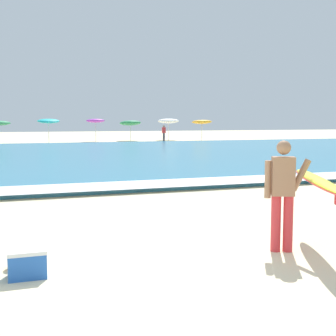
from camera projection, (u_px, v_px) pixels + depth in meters
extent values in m
plane|color=beige|center=(148.00, 265.00, 6.61)|extent=(160.00, 160.00, 0.00)
cube|color=teal|center=(41.00, 156.00, 25.81)|extent=(120.00, 28.00, 0.14)
cube|color=white|center=(76.00, 187.00, 13.22)|extent=(120.00, 1.73, 0.01)
cylinder|color=red|center=(276.00, 223.00, 7.26)|extent=(0.15, 0.15, 0.88)
cylinder|color=red|center=(288.00, 224.00, 7.25)|extent=(0.15, 0.15, 0.88)
cube|color=#9E7051|center=(283.00, 176.00, 7.18)|extent=(0.40, 0.34, 0.60)
sphere|color=#9E7051|center=(284.00, 148.00, 7.13)|extent=(0.22, 0.22, 0.22)
cylinder|color=#9E7051|center=(268.00, 179.00, 7.20)|extent=(0.10, 0.10, 0.58)
cylinder|color=#9E7051|center=(301.00, 175.00, 7.17)|extent=(0.32, 0.22, 0.51)
ellipsoid|color=yellow|center=(317.00, 180.00, 7.14)|extent=(1.40, 2.69, 0.11)
ellipsoid|color=red|center=(317.00, 181.00, 7.14)|extent=(1.47, 2.81, 0.06)
cylinder|color=beige|center=(49.00, 132.00, 42.17)|extent=(0.05, 0.05, 1.92)
ellipsoid|color=#19ADB2|center=(48.00, 121.00, 42.07)|extent=(1.97, 2.00, 0.55)
cylinder|color=beige|center=(96.00, 131.00, 45.22)|extent=(0.05, 0.05, 1.95)
ellipsoid|color=purple|center=(96.00, 121.00, 45.12)|extent=(1.77, 1.79, 0.43)
cylinder|color=beige|center=(130.00, 132.00, 46.80)|extent=(0.05, 0.05, 1.70)
ellipsoid|color=#23844C|center=(130.00, 123.00, 46.71)|extent=(2.12, 2.15, 0.66)
cylinder|color=beige|center=(168.00, 131.00, 48.33)|extent=(0.05, 0.05, 1.90)
ellipsoid|color=white|center=(168.00, 121.00, 48.23)|extent=(2.19, 2.19, 0.51)
cylinder|color=beige|center=(202.00, 131.00, 47.73)|extent=(0.05, 0.05, 1.82)
ellipsoid|color=#F4A31E|center=(202.00, 122.00, 47.63)|extent=(2.04, 2.06, 0.52)
cylinder|color=#383842|center=(164.00, 137.00, 44.45)|extent=(0.20, 0.20, 0.84)
cube|color=red|center=(164.00, 130.00, 44.38)|extent=(0.32, 0.20, 0.54)
sphere|color=#9E7051|center=(164.00, 126.00, 44.34)|extent=(0.20, 0.20, 0.20)
sphere|color=#F4A31E|center=(18.00, 258.00, 6.46)|extent=(0.28, 0.28, 0.28)
cube|color=blue|center=(27.00, 265.00, 6.07)|extent=(0.48, 0.34, 0.32)
cube|color=white|center=(27.00, 251.00, 6.05)|extent=(0.49, 0.35, 0.05)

